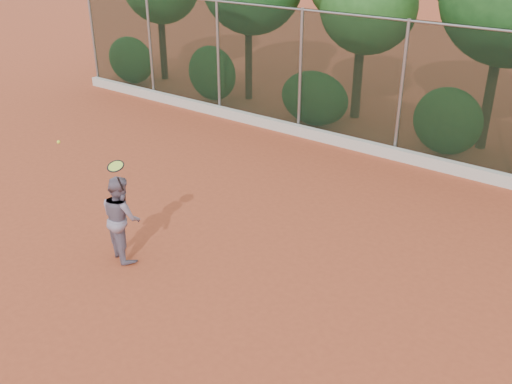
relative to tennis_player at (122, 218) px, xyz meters
The scene contains 6 objects.
ground 2.08m from the tennis_player, 16.74° to the left, with size 80.00×80.00×0.00m, color #A54527.
concrete_curb 7.63m from the tennis_player, 75.97° to the left, with size 24.00×0.20×0.30m, color beige.
tennis_player is the anchor object (origin of this frame).
chainlink_fence 7.85m from the tennis_player, 76.29° to the left, with size 24.09×0.09×3.50m.
tennis_racket 1.10m from the tennis_player, 36.88° to the right, with size 0.37×0.36×0.56m.
tennis_ball_in_flight 2.15m from the tennis_player, behind, with size 0.07×0.07×0.07m.
Camera 1 is at (5.51, -6.26, 5.63)m, focal length 40.00 mm.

